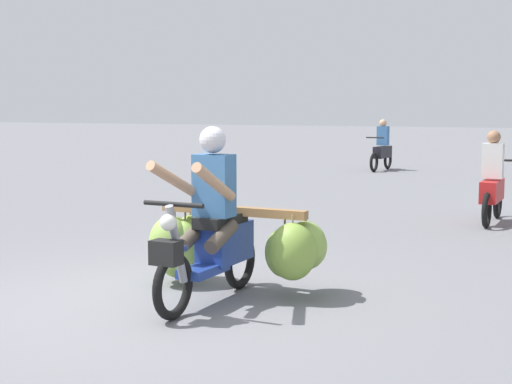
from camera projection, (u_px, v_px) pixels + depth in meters
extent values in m
plane|color=slate|center=(127.00, 306.00, 6.75)|extent=(120.00, 120.00, 0.00)
torus|color=black|center=(173.00, 286.00, 6.29)|extent=(0.09, 0.56, 0.56)
torus|color=black|center=(240.00, 260.00, 7.36)|extent=(0.09, 0.56, 0.56)
cube|color=navy|center=(203.00, 270.00, 6.73)|extent=(0.25, 0.57, 0.08)
cube|color=navy|center=(225.00, 243.00, 7.07)|extent=(0.29, 0.65, 0.36)
cube|color=black|center=(221.00, 220.00, 6.97)|extent=(0.27, 0.61, 0.10)
cylinder|color=gray|center=(177.00, 244.00, 6.31)|extent=(0.08, 0.28, 0.69)
cylinder|color=black|center=(173.00, 204.00, 6.23)|extent=(0.56, 0.05, 0.04)
sphere|color=silver|center=(168.00, 223.00, 6.18)|extent=(0.14, 0.14, 0.14)
cube|color=black|center=(166.00, 253.00, 6.17)|extent=(0.24, 0.17, 0.20)
cube|color=navy|center=(173.00, 250.00, 6.26)|extent=(0.11, 0.28, 0.04)
cube|color=olive|center=(232.00, 211.00, 7.17)|extent=(1.50, 0.13, 0.08)
cube|color=olive|center=(241.00, 211.00, 7.34)|extent=(1.35, 0.11, 0.06)
ellipsoid|color=#7C9F3F|center=(292.00, 252.00, 6.85)|extent=(0.47, 0.44, 0.52)
cylinder|color=#998459|center=(293.00, 221.00, 6.82)|extent=(0.02, 0.02, 0.10)
ellipsoid|color=#86AA49|center=(175.00, 247.00, 7.61)|extent=(0.43, 0.40, 0.62)
cylinder|color=#998459|center=(175.00, 212.00, 7.57)|extent=(0.02, 0.02, 0.15)
ellipsoid|color=#7FA342|center=(190.00, 237.00, 7.74)|extent=(0.43, 0.40, 0.45)
cylinder|color=#998459|center=(190.00, 210.00, 7.70)|extent=(0.02, 0.02, 0.16)
ellipsoid|color=#8AAD4C|center=(170.00, 244.00, 7.42)|extent=(0.46, 0.43, 0.55)
cylinder|color=#998459|center=(169.00, 213.00, 7.39)|extent=(0.02, 0.02, 0.13)
ellipsoid|color=#86A948|center=(305.00, 245.00, 6.99)|extent=(0.40, 0.37, 0.44)
cylinder|color=#998459|center=(305.00, 219.00, 6.96)|extent=(0.02, 0.02, 0.11)
ellipsoid|color=#80A443|center=(285.00, 253.00, 7.00)|extent=(0.39, 0.36, 0.46)
cylinder|color=#998459|center=(285.00, 222.00, 6.97)|extent=(0.02, 0.02, 0.17)
ellipsoid|color=#8CB04F|center=(306.00, 246.00, 7.18)|extent=(0.45, 0.42, 0.45)
cylinder|color=#998459|center=(306.00, 218.00, 7.15)|extent=(0.02, 0.02, 0.15)
ellipsoid|color=#7FA241|center=(186.00, 249.00, 7.47)|extent=(0.45, 0.43, 0.59)
cylinder|color=#998459|center=(185.00, 214.00, 7.43)|extent=(0.02, 0.02, 0.16)
cube|color=#386699|center=(214.00, 186.00, 6.83)|extent=(0.34, 0.23, 0.56)
sphere|color=silver|center=(213.00, 140.00, 6.77)|extent=(0.24, 0.24, 0.24)
cylinder|color=tan|center=(215.00, 183.00, 6.43)|extent=(0.13, 0.72, 0.39)
cylinder|color=tan|center=(175.00, 181.00, 6.60)|extent=(0.16, 0.72, 0.39)
cylinder|color=#4C4238|center=(222.00, 236.00, 6.71)|extent=(0.14, 0.44, 0.27)
cylinder|color=#4C4238|center=(194.00, 234.00, 6.83)|extent=(0.14, 0.44, 0.27)
torus|color=black|center=(498.00, 202.00, 12.03)|extent=(0.09, 0.52, 0.52)
torus|color=black|center=(487.00, 210.00, 11.04)|extent=(0.09, 0.52, 0.52)
cube|color=red|center=(492.00, 191.00, 11.42)|extent=(0.25, 0.90, 0.32)
cylinder|color=black|center=(499.00, 160.00, 11.91)|extent=(0.50, 0.04, 0.04)
cube|color=silver|center=(493.00, 161.00, 11.35)|extent=(0.30, 0.20, 0.52)
sphere|color=#9E7051|center=(494.00, 137.00, 11.33)|extent=(0.20, 0.20, 0.20)
torus|color=black|center=(374.00, 162.00, 20.50)|extent=(0.12, 0.52, 0.52)
torus|color=black|center=(388.00, 160.00, 21.45)|extent=(0.12, 0.52, 0.52)
cube|color=black|center=(382.00, 152.00, 21.03)|extent=(0.31, 0.92, 0.32)
cylinder|color=black|center=(375.00, 138.00, 20.47)|extent=(0.50, 0.07, 0.04)
cube|color=#386699|center=(383.00, 136.00, 21.00)|extent=(0.31, 0.22, 0.52)
sphere|color=tan|center=(383.00, 123.00, 20.94)|extent=(0.20, 0.20, 0.20)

